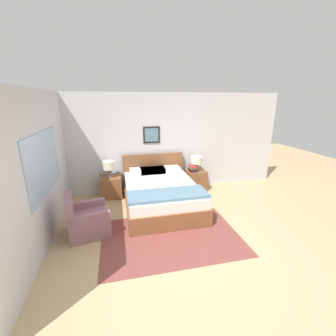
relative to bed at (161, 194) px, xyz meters
The scene contains 15 objects.
ground_plane 1.75m from the bed, 85.62° to the right, with size 16.00×16.00×0.00m, color tan.
wall_back 1.51m from the bed, 83.46° to the left, with size 7.01×0.09×2.60m.
wall_left 2.43m from the bed, behind, with size 0.08×5.23×2.60m.
area_rug_main 1.31m from the bed, 92.90° to the right, with size 2.49×1.72×0.01m.
bed is the anchor object (origin of this frame).
armchair 1.76m from the bed, 152.89° to the right, with size 0.83×0.81×0.79m.
nightstand_near_window 1.41m from the bed, 144.39° to the left, with size 0.52×0.51×0.55m.
nightstand_by_door 1.41m from the bed, 35.55° to the left, with size 0.52×0.51×0.55m.
table_lamp_near_window 1.49m from the bed, 145.03° to the left, with size 0.31×0.31×0.41m.
table_lamp_by_door 1.49m from the bed, 35.01° to the left, with size 0.31×0.31×0.41m.
book_thick_bottom 1.31m from the bed, 36.83° to the left, with size 0.15×0.22×0.03m.
book_hardcover_middle 1.31m from the bed, 36.83° to the left, with size 0.20×0.23×0.04m.
book_novel_upper 1.32m from the bed, 36.83° to the left, with size 0.17×0.23×0.03m.
book_slim_near_top 1.33m from the bed, 36.83° to the left, with size 0.22×0.24×0.04m.
book_paperback_top 1.34m from the bed, 36.83° to the left, with size 0.20×0.26×0.04m.
Camera 1 is at (-1.05, -3.02, 2.42)m, focal length 24.00 mm.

